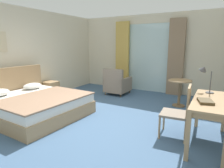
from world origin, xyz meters
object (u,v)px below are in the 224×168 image
nightstand (50,89)px  round_cafe_table (180,87)px  closed_book (205,101)px  desk_chair (180,110)px  bed (34,104)px  writing_desk (211,105)px  armchair_by_window (117,84)px  desk_lamp (205,73)px

nightstand → round_cafe_table: bearing=16.6°
closed_book → round_cafe_table: size_ratio=0.42×
nightstand → desk_chair: desk_chair is taller
bed → nightstand: size_ratio=4.25×
writing_desk → desk_chair: 0.49m
nightstand → closed_book: closed_book is taller
bed → desk_chair: bearing=10.0°
closed_book → bed: bearing=168.4°
nightstand → writing_desk: writing_desk is taller
writing_desk → armchair_by_window: size_ratio=1.61×
bed → nightstand: (-0.89, 1.32, -0.02)m
bed → desk_lamp: (3.44, 1.11, 0.84)m
desk_chair → armchair_by_window: 3.23m
bed → closed_book: bed is taller
bed → desk_lamp: 3.72m
closed_book → round_cafe_table: closed_book is taller
writing_desk → closed_book: closed_book is taller
desk_lamp → round_cafe_table: desk_lamp is taller
closed_book → nightstand: bearing=150.5°
desk_lamp → round_cafe_table: size_ratio=0.72×
nightstand → desk_chair: (4.04, -0.77, 0.26)m
writing_desk → desk_chair: desk_chair is taller
writing_desk → desk_lamp: size_ratio=2.75×
bed → round_cafe_table: (2.78, 2.41, 0.25)m
nightstand → desk_chair: bearing=-10.7°
desk_lamp → nightstand: bearing=177.2°
bed → nightstand: bed is taller
desk_chair → desk_lamp: 0.87m
desk_chair → closed_book: 0.54m
nightstand → armchair_by_window: bearing=40.2°
desk_lamp → armchair_by_window: size_ratio=0.58×
writing_desk → closed_book: bearing=-106.6°
writing_desk → round_cafe_table: size_ratio=1.98×
bed → armchair_by_window: (0.73, 2.69, 0.07)m
writing_desk → desk_chair: bearing=178.1°
bed → writing_desk: (3.61, 0.54, 0.40)m
bed → closed_book: 3.60m
armchair_by_window → nightstand: bearing=-139.8°
bed → desk_lamp: size_ratio=4.17×
desk_lamp → bed: bearing=-162.2°
desk_chair → armchair_by_window: size_ratio=1.08×
round_cafe_table → bed: bearing=-139.0°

